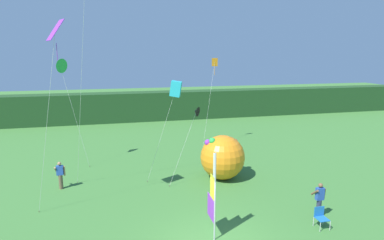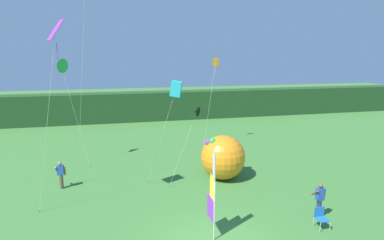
# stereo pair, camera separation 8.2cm
# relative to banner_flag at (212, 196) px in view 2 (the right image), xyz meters

# --- Properties ---
(distant_treeline) EXTENTS (80.00, 2.40, 3.18)m
(distant_treeline) POSITION_rel_banner_flag_xyz_m (-0.08, 24.57, -0.18)
(distant_treeline) COLOR #1E421E
(distant_treeline) RESTS_ON ground
(banner_flag) EXTENTS (0.06, 1.03, 3.69)m
(banner_flag) POSITION_rel_banner_flag_xyz_m (0.00, 0.00, 0.00)
(banner_flag) COLOR #B7B7BC
(banner_flag) RESTS_ON ground
(person_near_banner) EXTENTS (0.55, 0.48, 1.69)m
(person_near_banner) POSITION_rel_banner_flag_xyz_m (5.20, 0.31, -0.87)
(person_near_banner) COLOR #2D334C
(person_near_banner) RESTS_ON ground
(person_mid_field) EXTENTS (0.55, 0.48, 1.57)m
(person_mid_field) POSITION_rel_banner_flag_xyz_m (-6.83, 6.54, -0.93)
(person_mid_field) COLOR brown
(person_mid_field) RESTS_ON ground
(inflatable_balloon) EXTENTS (2.67, 2.67, 2.67)m
(inflatable_balloon) POSITION_rel_banner_flag_xyz_m (2.44, 5.90, -0.43)
(inflatable_balloon) COLOR orange
(inflatable_balloon) RESTS_ON ground
(folding_chair) EXTENTS (0.51, 0.51, 0.89)m
(folding_chair) POSITION_rel_banner_flag_xyz_m (4.79, -0.43, -1.26)
(folding_chair) COLOR #BCBCC1
(folding_chair) RESTS_ON ground
(kite_purple_diamond_0) EXTENTS (1.96, 1.19, 8.84)m
(kite_purple_diamond_0) POSITION_rel_banner_flag_xyz_m (-6.00, 3.21, 6.28)
(kite_purple_diamond_0) COLOR brown
(kite_purple_diamond_0) RESTS_ON ground
(kite_cyan_box_1) EXTENTS (2.01, 1.28, 6.01)m
(kite_cyan_box_1) POSITION_rel_banner_flag_xyz_m (-0.45, 5.48, 3.78)
(kite_cyan_box_1) COLOR brown
(kite_cyan_box_1) RESTS_ON ground
(kite_black_delta_3) EXTENTS (2.00, 0.81, 4.48)m
(kite_black_delta_3) POSITION_rel_banner_flag_xyz_m (0.80, 5.92, 2.39)
(kite_black_delta_3) COLOR brown
(kite_black_delta_3) RESTS_ON ground
(kite_orange_diamond_4) EXTENTS (1.76, 2.05, 7.08)m
(kite_orange_diamond_4) POSITION_rel_banner_flag_xyz_m (4.04, 13.02, 4.42)
(kite_orange_diamond_4) COLOR brown
(kite_orange_diamond_4) RESTS_ON ground
(kite_green_delta_5) EXTENTS (1.89, 1.04, 7.15)m
(kite_green_delta_5) POSITION_rel_banner_flag_xyz_m (-6.96, 10.40, 4.90)
(kite_green_delta_5) COLOR brown
(kite_green_delta_5) RESTS_ON ground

